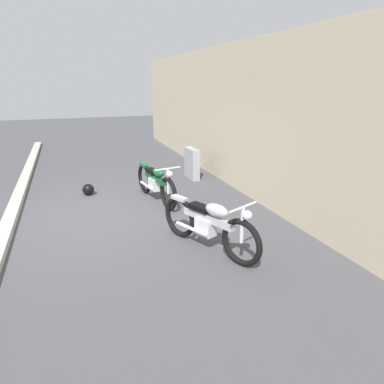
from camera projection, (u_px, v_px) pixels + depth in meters
ground_plane at (101, 215)px, 6.81m from camera, size 40.00×40.00×0.00m
building_wall at (257, 122)px, 7.42m from camera, size 18.00×0.30×3.44m
curb_strip at (8, 223)px, 6.24m from camera, size 18.00×0.24×0.12m
stone_marker at (192, 163)px, 9.27m from camera, size 0.71×0.21×0.83m
helmet at (88, 189)px, 7.94m from camera, size 0.27×0.27×0.27m
motorcycle_green at (156, 182)px, 7.46m from camera, size 2.00×0.62×0.90m
motorcycle_silver at (209, 224)px, 5.26m from camera, size 1.92×0.98×0.92m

